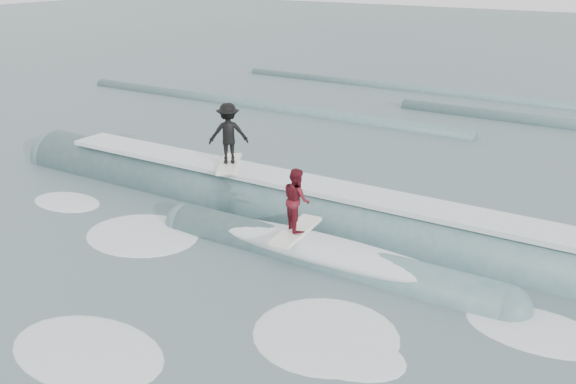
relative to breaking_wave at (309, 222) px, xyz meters
The scene contains 6 objects.
ground 2.69m from the breaking_wave, 96.75° to the right, with size 160.00×160.00×0.00m, color #374E50.
breaking_wave is the anchor object (origin of this frame).
surfer_black 3.69m from the breaking_wave, behind, with size 1.46×2.01×1.96m.
surfer_red 2.35m from the breaking_wave, 69.44° to the right, with size 0.99×2.04×1.71m.
whitewater 4.33m from the breaking_wave, 86.17° to the right, with size 16.40×7.14×0.10m.
far_swells 15.00m from the breaking_wave, 93.56° to the left, with size 39.23×8.65×0.80m.
Camera 1 is at (8.69, -11.90, 7.25)m, focal length 40.00 mm.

